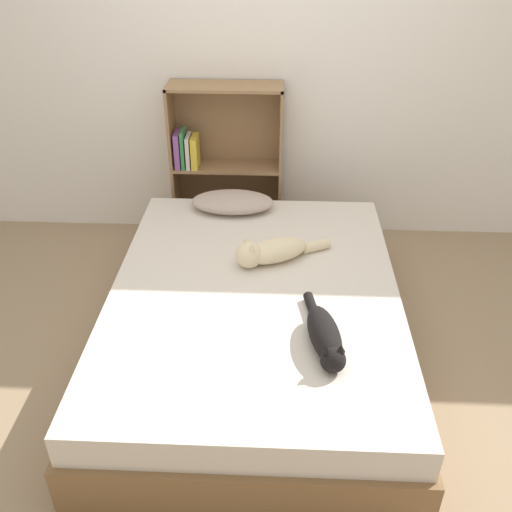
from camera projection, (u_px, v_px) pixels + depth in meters
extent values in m
plane|color=#997F60|center=(255.00, 350.00, 3.20)|extent=(8.00, 8.00, 0.00)
cube|color=white|center=(265.00, 59.00, 3.74)|extent=(8.00, 0.06, 2.50)
cube|color=brown|center=(255.00, 332.00, 3.13)|extent=(1.54, 2.09, 0.26)
cube|color=beige|center=(255.00, 301.00, 3.02)|extent=(1.50, 2.02, 0.17)
ellipsoid|color=#B29E8E|center=(233.00, 202.00, 3.68)|extent=(0.53, 0.29, 0.11)
ellipsoid|color=beige|center=(276.00, 250.00, 3.17)|extent=(0.41, 0.32, 0.13)
sphere|color=beige|center=(249.00, 255.00, 3.11)|extent=(0.15, 0.15, 0.15)
cone|color=beige|center=(252.00, 246.00, 3.04)|extent=(0.04, 0.04, 0.03)
cone|color=beige|center=(246.00, 239.00, 3.10)|extent=(0.04, 0.04, 0.03)
cylinder|color=beige|center=(316.00, 246.00, 3.27)|extent=(0.18, 0.13, 0.06)
ellipsoid|color=black|center=(324.00, 334.00, 2.57)|extent=(0.20, 0.40, 0.13)
sphere|color=black|center=(333.00, 360.00, 2.43)|extent=(0.11, 0.11, 0.11)
cone|color=black|center=(341.00, 348.00, 2.40)|extent=(0.04, 0.04, 0.03)
cone|color=black|center=(327.00, 350.00, 2.40)|extent=(0.04, 0.04, 0.03)
cylinder|color=black|center=(312.00, 306.00, 2.81)|extent=(0.08, 0.18, 0.05)
cube|color=#8E6B47|center=(174.00, 165.00, 3.99)|extent=(0.02, 0.26, 1.13)
cube|color=#8E6B47|center=(280.00, 167.00, 3.96)|extent=(0.02, 0.26, 1.13)
cube|color=#8E6B47|center=(229.00, 234.00, 4.27)|extent=(0.76, 0.26, 0.02)
cube|color=#8E6B47|center=(225.00, 86.00, 3.67)|extent=(0.76, 0.26, 0.02)
cube|color=#8E6B47|center=(227.00, 166.00, 3.97)|extent=(0.72, 0.26, 0.02)
cube|color=#8E6B47|center=(229.00, 159.00, 4.07)|extent=(0.76, 0.02, 1.13)
cube|color=#8C4C99|center=(178.00, 149.00, 3.88)|extent=(0.04, 0.16, 0.24)
cube|color=#337F47|center=(184.00, 148.00, 3.87)|extent=(0.02, 0.16, 0.26)
cube|color=beige|center=(189.00, 151.00, 3.88)|extent=(0.03, 0.16, 0.22)
cube|color=gold|center=(195.00, 151.00, 3.88)|extent=(0.04, 0.16, 0.22)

